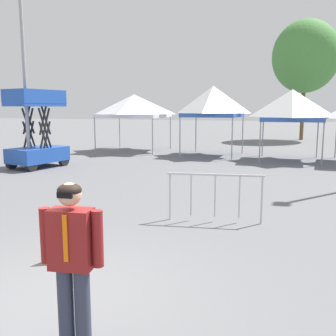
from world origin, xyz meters
name	(u,v)px	position (x,y,z in m)	size (l,w,h in m)	color
ground_plane	(53,301)	(0.00, 0.00, 0.00)	(140.00, 140.00, 0.00)	slate
canopy_tent_right_of_center	(134,106)	(-6.39, 16.37, 2.59)	(3.73, 3.73, 3.24)	#9E9EA3
canopy_tent_behind_left	(213,102)	(-1.62, 15.79, 2.80)	(2.90, 2.90, 3.60)	#9E9EA3
canopy_tent_behind_right	(292,105)	(2.31, 15.20, 2.59)	(2.96, 2.96, 3.34)	#9E9EA3
scissor_lift	(37,143)	(-7.54, 9.23, 1.03)	(1.79, 2.51, 3.21)	black
person_foreground	(72,257)	(0.88, -0.80, 1.03)	(0.64, 0.31, 1.78)	#33384C
light_pole_near_lift	(23,48)	(-7.64, 8.79, 4.81)	(0.36, 0.36, 8.49)	#9E9EA3
tree_behind_tents_left	(306,57)	(2.68, 27.86, 6.34)	(4.98, 4.98, 9.09)	brown
crowd_barrier_by_lift	(215,188)	(1.19, 4.15, 0.75)	(2.08, 0.42, 1.08)	#B7BABF
traffic_cone_lot_center	(53,245)	(-0.78, 1.09, 0.28)	(0.32, 0.32, 0.57)	orange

